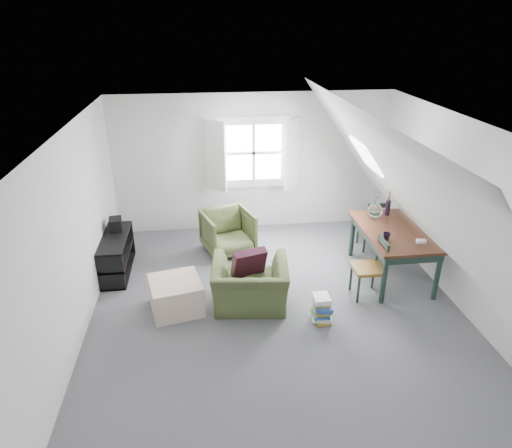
{
  "coord_description": "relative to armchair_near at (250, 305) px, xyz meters",
  "views": [
    {
      "loc": [
        -0.92,
        -5.15,
        3.68
      ],
      "look_at": [
        -0.21,
        0.6,
        1.02
      ],
      "focal_mm": 32.0,
      "sensor_mm": 36.0,
      "label": 1
    }
  ],
  "objects": [
    {
      "name": "floor",
      "position": [
        0.35,
        -0.13,
        0.0
      ],
      "size": [
        5.5,
        5.5,
        0.0
      ],
      "primitive_type": "plane",
      "color": "#525257",
      "rests_on": "ground"
    },
    {
      "name": "ceiling",
      "position": [
        0.35,
        -0.13,
        2.5
      ],
      "size": [
        5.5,
        5.5,
        0.0
      ],
      "primitive_type": "plane",
      "rotation": [
        3.14,
        0.0,
        0.0
      ],
      "color": "white",
      "rests_on": "wall_back"
    },
    {
      "name": "wall_back",
      "position": [
        0.35,
        2.62,
        1.25
      ],
      "size": [
        5.0,
        0.0,
        5.0
      ],
      "primitive_type": "plane",
      "rotation": [
        1.57,
        0.0,
        0.0
      ],
      "color": "silver",
      "rests_on": "ground"
    },
    {
      "name": "wall_front",
      "position": [
        0.35,
        -2.88,
        1.25
      ],
      "size": [
        5.0,
        0.0,
        5.0
      ],
      "primitive_type": "plane",
      "rotation": [
        -1.57,
        0.0,
        0.0
      ],
      "color": "silver",
      "rests_on": "ground"
    },
    {
      "name": "wall_left",
      "position": [
        -2.15,
        -0.13,
        1.25
      ],
      "size": [
        0.0,
        5.5,
        5.5
      ],
      "primitive_type": "plane",
      "rotation": [
        1.57,
        0.0,
        1.57
      ],
      "color": "silver",
      "rests_on": "ground"
    },
    {
      "name": "wall_right",
      "position": [
        2.85,
        -0.13,
        1.25
      ],
      "size": [
        0.0,
        5.5,
        5.5
      ],
      "primitive_type": "plane",
      "rotation": [
        1.57,
        0.0,
        -1.57
      ],
      "color": "silver",
      "rests_on": "ground"
    },
    {
      "name": "slope_left",
      "position": [
        -1.2,
        -0.13,
        1.78
      ],
      "size": [
        3.19,
        5.5,
        4.48
      ],
      "primitive_type": "plane",
      "rotation": [
        0.0,
        2.19,
        0.0
      ],
      "color": "white",
      "rests_on": "wall_left"
    },
    {
      "name": "slope_right",
      "position": [
        1.9,
        -0.13,
        1.78
      ],
      "size": [
        3.19,
        5.5,
        4.48
      ],
      "primitive_type": "plane",
      "rotation": [
        0.0,
        -2.19,
        0.0
      ],
      "color": "white",
      "rests_on": "wall_right"
    },
    {
      "name": "dormer_window",
      "position": [
        0.35,
        2.55,
        1.45
      ],
      "size": [
        1.71,
        0.35,
        1.3
      ],
      "color": "white",
      "rests_on": "wall_back"
    },
    {
      "name": "skylight",
      "position": [
        1.9,
        1.17,
        1.75
      ],
      "size": [
        0.35,
        0.75,
        0.47
      ],
      "primitive_type": "cube",
      "rotation": [
        0.0,
        0.95,
        0.0
      ],
      "color": "white",
      "rests_on": "slope_right"
    },
    {
      "name": "armchair_near",
      "position": [
        0.0,
        0.0,
        0.0
      ],
      "size": [
        1.11,
        1.0,
        0.66
      ],
      "primitive_type": "imported",
      "rotation": [
        0.0,
        0.0,
        3.03
      ],
      "color": "#3E4926",
      "rests_on": "floor"
    },
    {
      "name": "armchair_far",
      "position": [
        -0.19,
        1.65,
        0.0
      ],
      "size": [
        0.97,
        0.99,
        0.72
      ],
      "primitive_type": "imported",
      "rotation": [
        0.0,
        0.0,
        0.3
      ],
      "color": "#3E4926",
      "rests_on": "floor"
    },
    {
      "name": "throw_pillow",
      "position": [
        0.0,
        0.15,
        0.57
      ],
      "size": [
        0.51,
        0.38,
        0.48
      ],
      "primitive_type": "cube",
      "rotation": [
        0.31,
        0.0,
        0.29
      ],
      "color": "#350E1E",
      "rests_on": "armchair_near"
    },
    {
      "name": "ottoman",
      "position": [
        -1.01,
        0.03,
        0.22
      ],
      "size": [
        0.78,
        0.78,
        0.44
      ],
      "primitive_type": "cube",
      "rotation": [
        0.0,
        0.0,
        0.21
      ],
      "color": "#C8AF9A",
      "rests_on": "floor"
    },
    {
      "name": "dining_table",
      "position": [
        2.22,
        0.54,
        0.68
      ],
      "size": [
        0.94,
        1.57,
        0.78
      ],
      "rotation": [
        0.0,
        0.0,
        -0.01
      ],
      "color": "#361B10",
      "rests_on": "floor"
    },
    {
      "name": "demijohn",
      "position": [
        2.07,
        0.99,
        0.92
      ],
      "size": [
        0.23,
        0.23,
        0.33
      ],
      "rotation": [
        0.0,
        0.0,
        0.16
      ],
      "color": "silver",
      "rests_on": "dining_table"
    },
    {
      "name": "vase_twigs",
      "position": [
        2.32,
        1.09,
        0.92
      ],
      "size": [
        0.08,
        0.08,
        0.6
      ],
      "rotation": [
        0.0,
        0.0,
        0.26
      ],
      "color": "black",
      "rests_on": "dining_table"
    },
    {
      "name": "cup",
      "position": [
        1.97,
        0.24,
        0.78
      ],
      "size": [
        0.13,
        0.13,
        0.1
      ],
      "primitive_type": "imported",
      "rotation": [
        0.0,
        0.0,
        -0.17
      ],
      "color": "black",
      "rests_on": "dining_table"
    },
    {
      "name": "paper_box",
      "position": [
        2.42,
        0.09,
        0.8
      ],
      "size": [
        0.14,
        0.1,
        0.04
      ],
      "primitive_type": "cube",
      "rotation": [
        0.0,
        0.0,
        -0.19
      ],
      "color": "white",
      "rests_on": "dining_table"
    },
    {
      "name": "dining_chair_far",
      "position": [
        2.26,
        1.46,
        0.47
      ],
      "size": [
        0.42,
        0.42,
        0.9
      ],
      "rotation": [
        0.0,
        0.0,
        3.22
      ],
      "color": "brown",
      "rests_on": "floor"
    },
    {
      "name": "dining_chair_near",
      "position": [
        1.71,
        0.05,
        0.46
      ],
      "size": [
        0.42,
        0.42,
        0.89
      ],
      "rotation": [
        0.0,
        0.0,
        -1.77
      ],
      "color": "brown",
      "rests_on": "floor"
    },
    {
      "name": "media_shelf",
      "position": [
        -1.96,
        1.14,
        0.27
      ],
      "size": [
        0.39,
        1.17,
        0.6
      ],
      "rotation": [
        0.0,
        0.0,
        -0.05
      ],
      "color": "black",
      "rests_on": "floor"
    },
    {
      "name": "electronics_box",
      "position": [
        -1.96,
        1.43,
        0.69
      ],
      "size": [
        0.22,
        0.29,
        0.21
      ],
      "primitive_type": "cube",
      "rotation": [
        0.0,
        0.0,
        0.14
      ],
      "color": "black",
      "rests_on": "media_shelf"
    },
    {
      "name": "magazine_stack",
      "position": [
        0.89,
        -0.46,
        0.18
      ],
      "size": [
        0.27,
        0.33,
        0.37
      ],
      "rotation": [
        0.0,
        0.0,
        0.05
      ],
      "color": "#B29933",
      "rests_on": "floor"
    }
  ]
}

